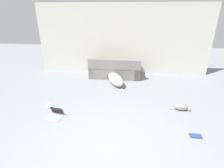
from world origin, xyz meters
The scene contains 8 objects.
ground_plane centered at (0.00, 0.00, 0.00)m, with size 20.00×20.00×0.00m, color gray.
wall_back centered at (0.00, 4.49, 1.30)m, with size 6.55×0.06×2.59m.
couch centered at (-0.22, 3.90, 0.25)m, with size 1.85×0.85×0.75m.
dog centered at (-0.16, 3.22, 0.18)m, with size 0.85×1.33×0.37m.
cat centered at (1.68, 1.70, 0.08)m, with size 0.51×0.19×0.17m.
laptop_open centered at (-1.34, 1.08, 0.07)m, with size 0.39×0.37×0.23m.
book_blue centered at (1.72, 0.69, 0.01)m, with size 0.23×0.13×0.02m.
book_cream centered at (-1.71, 1.51, 0.01)m, with size 0.22×0.17×0.02m.
Camera 1 is at (0.38, -2.28, 2.33)m, focal length 28.00 mm.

